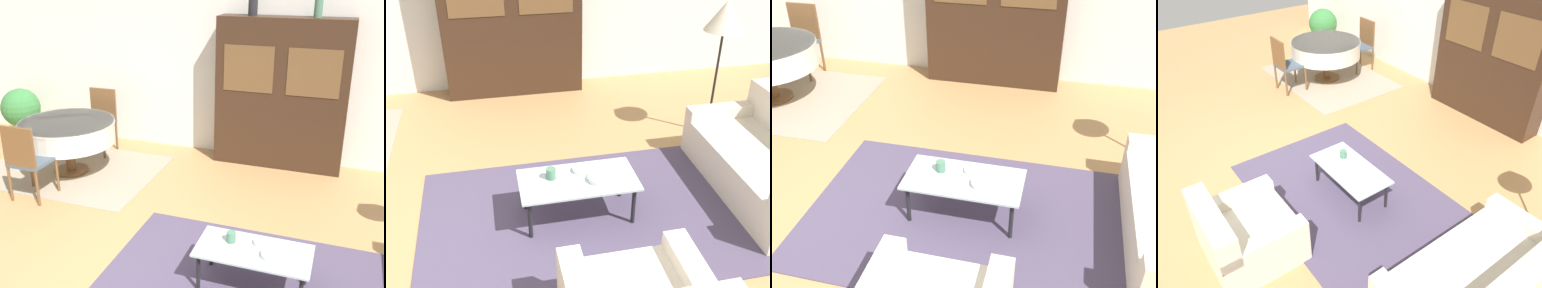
{
  "view_description": "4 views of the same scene",
  "coord_description": "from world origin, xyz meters",
  "views": [
    {
      "loc": [
        1.71,
        -2.86,
        2.68
      ],
      "look_at": [
        0.2,
        1.4,
        0.95
      ],
      "focal_mm": 42.0,
      "sensor_mm": 36.0,
      "label": 1
    },
    {
      "loc": [
        0.44,
        -2.6,
        2.62
      ],
      "look_at": [
        1.1,
        0.48,
        0.75
      ],
      "focal_mm": 42.0,
      "sensor_mm": 36.0,
      "label": 2
    },
    {
      "loc": [
        1.83,
        -2.49,
        2.71
      ],
      "look_at": [
        1.1,
        0.48,
        0.75
      ],
      "focal_mm": 42.0,
      "sensor_mm": 36.0,
      "label": 3
    },
    {
      "loc": [
        3.91,
        -1.59,
        3.17
      ],
      "look_at": [
        1.1,
        0.48,
        0.75
      ],
      "focal_mm": 35.0,
      "sensor_mm": 36.0,
      "label": 4
    }
  ],
  "objects": [
    {
      "name": "area_rug",
      "position": [
        1.17,
        0.44,
        0.01
      ],
      "size": [
        2.91,
        1.94,
        0.01
      ],
      "color": "#4C425B",
      "rests_on": "ground_plane"
    },
    {
      "name": "bowl_small",
      "position": [
        1.15,
        0.59,
        0.42
      ],
      "size": [
        0.15,
        0.15,
        0.04
      ],
      "color": "white",
      "rests_on": "coffee_table"
    },
    {
      "name": "display_cabinet",
      "position": [
        0.83,
        3.38,
        1.07
      ],
      "size": [
        1.83,
        0.41,
        2.13
      ],
      "color": "#382316",
      "rests_on": "ground_plane"
    },
    {
      "name": "coffee_table",
      "position": [
        1.1,
        0.48,
        0.36
      ],
      "size": [
        1.01,
        0.51,
        0.39
      ],
      "color": "black",
      "rests_on": "area_rug"
    },
    {
      "name": "dining_rug",
      "position": [
        -1.92,
        2.17,
        0.01
      ],
      "size": [
        2.46,
        1.81,
        0.01
      ],
      "color": "gray",
      "rests_on": "ground_plane"
    },
    {
      "name": "cup",
      "position": [
        0.88,
        0.54,
        0.45
      ],
      "size": [
        0.08,
        0.08,
        0.1
      ],
      "color": "#4C7A60",
      "rests_on": "coffee_table"
    },
    {
      "name": "ground_plane",
      "position": [
        0.0,
        0.0,
        0.0
      ],
      "size": [
        14.0,
        14.0,
        0.0
      ],
      "primitive_type": "plane",
      "color": "tan"
    },
    {
      "name": "dining_chair_far",
      "position": [
        -1.89,
        2.99,
        0.56
      ],
      "size": [
        0.44,
        0.44,
        0.98
      ],
      "rotation": [
        0.0,
        0.0,
        3.14
      ],
      "color": "brown",
      "rests_on": "dining_rug"
    },
    {
      "name": "bowl",
      "position": [
        1.28,
        0.43,
        0.42
      ],
      "size": [
        0.21,
        0.21,
        0.04
      ],
      "color": "white",
      "rests_on": "coffee_table"
    }
  ]
}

